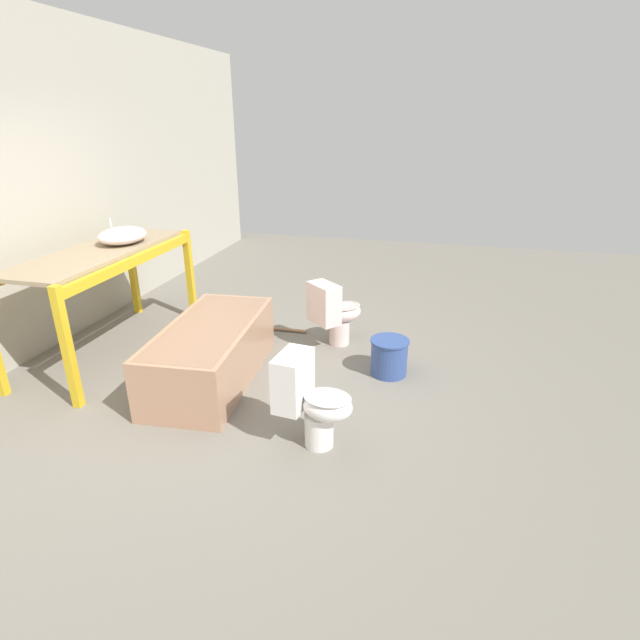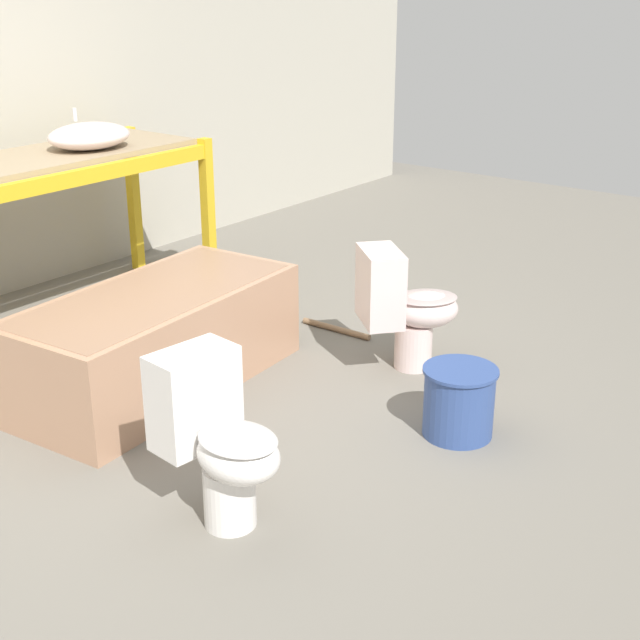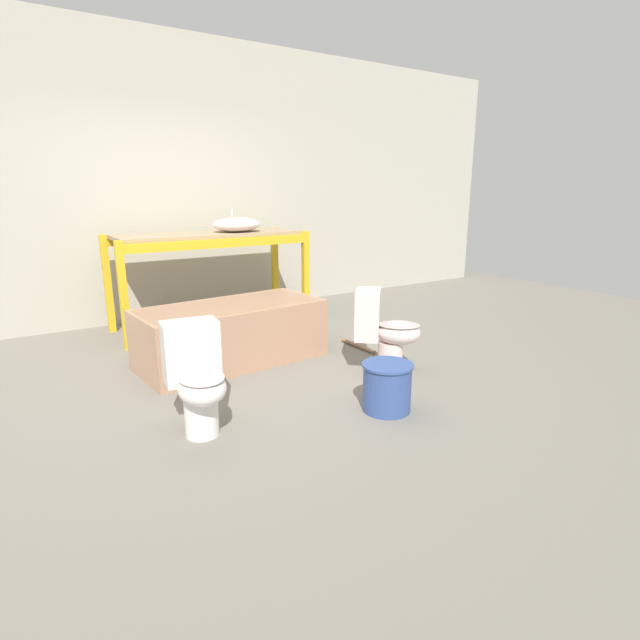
{
  "view_description": "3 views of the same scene",
  "coord_description": "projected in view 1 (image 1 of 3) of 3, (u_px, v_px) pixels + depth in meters",
  "views": [
    {
      "loc": [
        -3.49,
        -1.78,
        2.23
      ],
      "look_at": [
        0.5,
        -0.76,
        0.54
      ],
      "focal_mm": 28.0,
      "sensor_mm": 36.0,
      "label": 1
    },
    {
      "loc": [
        -2.75,
        -3.16,
        2.07
      ],
      "look_at": [
        0.34,
        -0.79,
        0.55
      ],
      "focal_mm": 50.0,
      "sensor_mm": 36.0,
      "label": 2
    },
    {
      "loc": [
        -1.49,
        -3.83,
        1.5
      ],
      "look_at": [
        0.48,
        -0.81,
        0.56
      ],
      "focal_mm": 28.0,
      "sensor_mm": 36.0,
      "label": 3
    }
  ],
  "objects": [
    {
      "name": "toilet_far",
      "position": [
        311.0,
        399.0,
        3.53
      ],
      "size": [
        0.38,
        0.58,
        0.7
      ],
      "rotation": [
        0.0,
        0.0,
        -0.12
      ],
      "color": "white",
      "rests_on": "ground_plane"
    },
    {
      "name": "bathtub_main",
      "position": [
        211.0,
        349.0,
        4.46
      ],
      "size": [
        1.66,
        0.85,
        0.53
      ],
      "rotation": [
        0.0,
        0.0,
        0.08
      ],
      "color": "tan",
      "rests_on": "ground_plane"
    },
    {
      "name": "sink_basin",
      "position": [
        123.0,
        235.0,
        4.96
      ],
      "size": [
        0.53,
        0.43,
        0.24
      ],
      "color": "silver",
      "rests_on": "shelving_rack"
    },
    {
      "name": "loose_pipe",
      "position": [
        285.0,
        330.0,
        5.56
      ],
      "size": [
        0.05,
        0.49,
        0.04
      ],
      "color": "#8C6B4C",
      "rests_on": "ground_plane"
    },
    {
      "name": "ground_plane",
      "position": [
        222.0,
        389.0,
        4.38
      ],
      "size": [
        12.0,
        12.0,
        0.0
      ],
      "primitive_type": "plane",
      "color": "slate"
    },
    {
      "name": "shelving_rack",
      "position": [
        100.0,
        265.0,
        4.79
      ],
      "size": [
        2.08,
        0.82,
        1.05
      ],
      "color": "gold",
      "rests_on": "ground_plane"
    },
    {
      "name": "toilet_near",
      "position": [
        335.0,
        312.0,
        5.1
      ],
      "size": [
        0.62,
        0.6,
        0.7
      ],
      "rotation": [
        0.0,
        0.0,
        0.85
      ],
      "color": "silver",
      "rests_on": "ground_plane"
    },
    {
      "name": "bucket_white",
      "position": [
        389.0,
        356.0,
        4.59
      ],
      "size": [
        0.36,
        0.36,
        0.34
      ],
      "color": "#334C8C",
      "rests_on": "ground_plane"
    }
  ]
}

